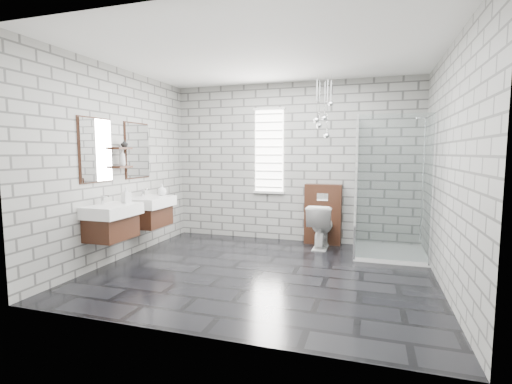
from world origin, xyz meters
The scene contains 20 objects.
floor centered at (0.00, 0.00, -0.01)m, with size 4.20×3.60×0.02m, color black.
ceiling centered at (0.00, 0.00, 2.71)m, with size 4.20×3.60×0.02m, color white.
wall_back centered at (0.00, 1.81, 1.35)m, with size 4.20×0.02×2.70m, color #9B9C97.
wall_front centered at (0.00, -1.81, 1.35)m, with size 4.20×0.02×2.70m, color #9B9C97.
wall_left centered at (-2.11, 0.00, 1.35)m, with size 0.02×3.60×2.70m, color #9B9C97.
wall_right centered at (2.11, 0.00, 1.35)m, with size 0.02×3.60×2.70m, color #9B9C97.
vanity_left centered at (-1.91, -0.50, 0.76)m, with size 0.47×0.70×1.57m.
vanity_right centered at (-1.91, 0.39, 0.76)m, with size 0.47×0.70×1.57m.
shelf_lower centered at (-2.03, -0.05, 1.32)m, with size 0.14×0.30×0.03m, color #3C1F12.
shelf_upper centered at (-2.03, -0.05, 1.58)m, with size 0.14×0.30×0.03m, color #3C1F12.
window centered at (-0.40, 1.78, 1.55)m, with size 0.56×0.05×1.48m.
cistern_panel centered at (0.56, 1.70, 0.50)m, with size 0.60×0.20×1.00m, color #3C1F12.
flush_plate centered at (0.56, 1.60, 0.80)m, with size 0.18×0.01×0.12m, color silver.
shower_enclosure centered at (1.50, 1.18, 0.50)m, with size 1.00×1.00×2.03m.
pendant_cluster centered at (0.58, 1.37, 2.02)m, with size 0.29×0.22×0.97m.
toilet centered at (0.56, 1.45, 0.35)m, with size 0.39×0.69×0.70m, color white.
soap_bottle_a centered at (-1.82, -0.27, 0.96)m, with size 0.10×0.10×0.22m, color #B2B2B2.
soap_bottle_b centered at (-1.84, 0.65, 0.94)m, with size 0.14×0.14×0.18m, color #B2B2B2.
soap_bottle_c centered at (-2.02, -0.06, 1.45)m, with size 0.09×0.09×0.23m, color #B2B2B2.
vase centered at (-2.02, 0.00, 1.65)m, with size 0.10×0.10×0.10m, color #B2B2B2.
Camera 1 is at (1.31, -4.45, 1.51)m, focal length 26.00 mm.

